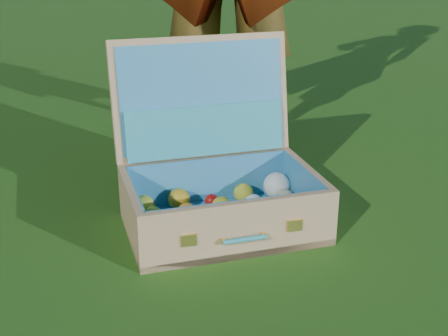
# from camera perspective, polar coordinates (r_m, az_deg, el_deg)

# --- Properties ---
(ground) EXTENTS (60.00, 60.00, 0.00)m
(ground) POSITION_cam_1_polar(r_m,az_deg,el_deg) (1.71, -5.09, -6.13)
(ground) COLOR #215114
(ground) RESTS_ON ground
(suitcase) EXTENTS (0.64, 0.59, 0.49)m
(suitcase) POSITION_cam_1_polar(r_m,az_deg,el_deg) (1.74, -0.57, -0.53)
(suitcase) COLOR tan
(suitcase) RESTS_ON ground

